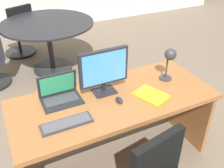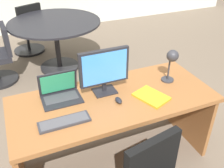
# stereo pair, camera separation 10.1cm
# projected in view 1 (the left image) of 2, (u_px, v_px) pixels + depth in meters

# --- Properties ---
(ground) EXTENTS (12.00, 12.00, 0.00)m
(ground) POSITION_uv_depth(u_px,v_px,m) (68.00, 87.00, 3.76)
(ground) COLOR #6B5B4C
(desk) EXTENTS (1.78, 0.77, 0.76)m
(desk) POSITION_uv_depth(u_px,v_px,m) (112.00, 113.00, 2.37)
(desk) COLOR brown
(desk) RESTS_ON ground
(monitor) EXTENTS (0.44, 0.16, 0.41)m
(monitor) POSITION_uv_depth(u_px,v_px,m) (104.00, 69.00, 2.17)
(monitor) COLOR black
(monitor) RESTS_ON desk
(laptop) EXTENTS (0.33, 0.25, 0.23)m
(laptop) POSITION_uv_depth(u_px,v_px,m) (59.00, 91.00, 2.18)
(laptop) COLOR black
(laptop) RESTS_ON desk
(keyboard) EXTENTS (0.39, 0.12, 0.02)m
(keyboard) POSITION_uv_depth(u_px,v_px,m) (67.00, 123.00, 1.92)
(keyboard) COLOR #2D2D33
(keyboard) RESTS_ON desk
(mouse) EXTENTS (0.05, 0.09, 0.04)m
(mouse) POSITION_uv_depth(u_px,v_px,m) (119.00, 100.00, 2.16)
(mouse) COLOR black
(mouse) RESTS_ON desk
(desk_lamp) EXTENTS (0.12, 0.14, 0.33)m
(desk_lamp) POSITION_uv_depth(u_px,v_px,m) (170.00, 58.00, 2.35)
(desk_lamp) COLOR #2D2D33
(desk_lamp) RESTS_ON desk
(book) EXTENTS (0.29, 0.34, 0.02)m
(book) POSITION_uv_depth(u_px,v_px,m) (151.00, 95.00, 2.23)
(book) COLOR orange
(book) RESTS_ON desk
(meeting_table) EXTENTS (1.40, 1.40, 0.79)m
(meeting_table) POSITION_uv_depth(u_px,v_px,m) (48.00, 34.00, 3.91)
(meeting_table) COLOR black
(meeting_table) RESTS_ON ground
(meeting_chair_near) EXTENTS (0.60, 0.62, 0.90)m
(meeting_chair_near) POSITION_uv_depth(u_px,v_px,m) (19.00, 35.00, 4.53)
(meeting_chair_near) COLOR black
(meeting_chair_near) RESTS_ON ground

